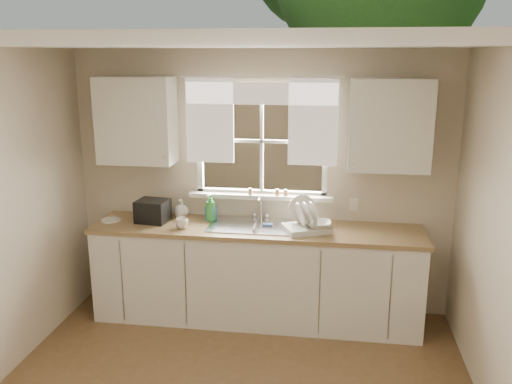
# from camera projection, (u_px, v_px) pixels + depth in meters

# --- Properties ---
(room_walls) EXTENTS (3.62, 4.02, 2.50)m
(room_walls) POSITION_uv_depth(u_px,v_px,m) (214.00, 265.00, 3.21)
(room_walls) COLOR beige
(room_walls) RESTS_ON ground
(ceiling) EXTENTS (3.60, 4.00, 0.02)m
(ceiling) POSITION_uv_depth(u_px,v_px,m) (212.00, 45.00, 2.95)
(ceiling) COLOR silver
(ceiling) RESTS_ON room_walls
(window) EXTENTS (1.38, 0.16, 1.06)m
(window) POSITION_uv_depth(u_px,v_px,m) (261.00, 159.00, 5.12)
(window) COLOR white
(window) RESTS_ON room_walls
(curtains) EXTENTS (1.50, 0.03, 0.81)m
(curtains) POSITION_uv_depth(u_px,v_px,m) (261.00, 112.00, 4.96)
(curtains) COLOR white
(curtains) RESTS_ON room_walls
(base_cabinets) EXTENTS (3.00, 0.62, 0.87)m
(base_cabinets) POSITION_uv_depth(u_px,v_px,m) (256.00, 275.00, 5.08)
(base_cabinets) COLOR silver
(base_cabinets) RESTS_ON ground
(countertop) EXTENTS (3.04, 0.65, 0.04)m
(countertop) POSITION_uv_depth(u_px,v_px,m) (256.00, 229.00, 4.97)
(countertop) COLOR olive
(countertop) RESTS_ON base_cabinets
(upper_cabinet_left) EXTENTS (0.70, 0.33, 0.80)m
(upper_cabinet_left) POSITION_uv_depth(u_px,v_px,m) (136.00, 120.00, 5.03)
(upper_cabinet_left) COLOR silver
(upper_cabinet_left) RESTS_ON room_walls
(upper_cabinet_right) EXTENTS (0.70, 0.33, 0.80)m
(upper_cabinet_right) POSITION_uv_depth(u_px,v_px,m) (390.00, 125.00, 4.70)
(upper_cabinet_right) COLOR silver
(upper_cabinet_right) RESTS_ON room_walls
(wall_outlet) EXTENTS (0.08, 0.01, 0.12)m
(wall_outlet) POSITION_uv_depth(u_px,v_px,m) (354.00, 204.00, 5.09)
(wall_outlet) COLOR beige
(wall_outlet) RESTS_ON room_walls
(sill_jars) EXTENTS (0.38, 0.04, 0.06)m
(sill_jars) POSITION_uv_depth(u_px,v_px,m) (271.00, 192.00, 5.13)
(sill_jars) COLOR brown
(sill_jars) RESTS_ON window
(backyard) EXTENTS (20.00, 10.00, 6.13)m
(backyard) POSITION_uv_depth(u_px,v_px,m) (335.00, 1.00, 10.70)
(backyard) COLOR #335421
(backyard) RESTS_ON ground
(sink) EXTENTS (0.88, 0.52, 0.40)m
(sink) POSITION_uv_depth(u_px,v_px,m) (257.00, 233.00, 5.01)
(sink) COLOR #B7B7BC
(sink) RESTS_ON countertop
(dish_rack) EXTENTS (0.47, 0.43, 0.30)m
(dish_rack) POSITION_uv_depth(u_px,v_px,m) (306.00, 223.00, 4.84)
(dish_rack) COLOR silver
(dish_rack) RESTS_ON countertop
(bowl) EXTENTS (0.23, 0.23, 0.05)m
(bowl) POSITION_uv_depth(u_px,v_px,m) (318.00, 224.00, 4.78)
(bowl) COLOR silver
(bowl) RESTS_ON dish_rack
(soap_bottle_a) EXTENTS (0.13, 0.13, 0.26)m
(soap_bottle_a) POSITION_uv_depth(u_px,v_px,m) (211.00, 207.00, 5.12)
(soap_bottle_a) COLOR #2A8132
(soap_bottle_a) RESTS_ON countertop
(soap_bottle_b) EXTENTS (0.11, 0.11, 0.20)m
(soap_bottle_b) POSITION_uv_depth(u_px,v_px,m) (211.00, 210.00, 5.15)
(soap_bottle_b) COLOR #2F63B1
(soap_bottle_b) RESTS_ON countertop
(soap_bottle_c) EXTENTS (0.16, 0.16, 0.18)m
(soap_bottle_c) POSITION_uv_depth(u_px,v_px,m) (181.00, 208.00, 5.23)
(soap_bottle_c) COLOR beige
(soap_bottle_c) RESTS_ON countertop
(saucer) EXTENTS (0.19, 0.19, 0.01)m
(saucer) POSITION_uv_depth(u_px,v_px,m) (111.00, 220.00, 5.15)
(saucer) COLOR silver
(saucer) RESTS_ON countertop
(cup) EXTENTS (0.14, 0.14, 0.09)m
(cup) POSITION_uv_depth(u_px,v_px,m) (182.00, 223.00, 4.91)
(cup) COLOR beige
(cup) RESTS_ON countertop
(black_appliance) EXTENTS (0.31, 0.28, 0.21)m
(black_appliance) POSITION_uv_depth(u_px,v_px,m) (153.00, 211.00, 5.10)
(black_appliance) COLOR black
(black_appliance) RESTS_ON countertop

